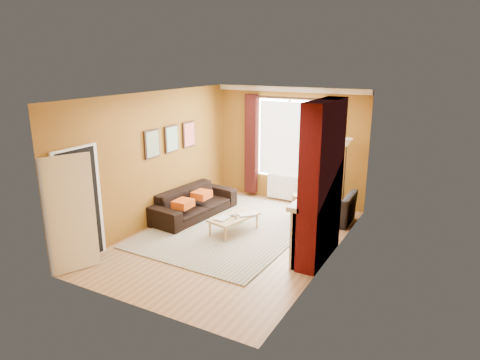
# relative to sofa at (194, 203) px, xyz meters

# --- Properties ---
(ground) EXTENTS (5.50, 5.50, 0.00)m
(ground) POSITION_rel_sofa_xyz_m (1.42, -0.68, -0.32)
(ground) COLOR #956B43
(ground) RESTS_ON ground
(room_walls) EXTENTS (3.82, 5.54, 2.83)m
(room_walls) POSITION_rel_sofa_xyz_m (2.06, -0.40, 1.07)
(room_walls) COLOR #8D5C1B
(room_walls) RESTS_ON ground
(striped_rug) EXTENTS (2.94, 4.00, 0.02)m
(striped_rug) POSITION_rel_sofa_xyz_m (1.11, -0.22, -0.31)
(striped_rug) COLOR teal
(striped_rug) RESTS_ON ground
(sofa) EXTENTS (1.08, 2.26, 0.64)m
(sofa) POSITION_rel_sofa_xyz_m (0.00, 0.00, 0.00)
(sofa) COLOR black
(sofa) RESTS_ON ground
(armchair) EXTENTS (1.06, 0.93, 0.68)m
(armchair) POSITION_rel_sofa_xyz_m (2.75, 1.12, 0.02)
(armchair) COLOR black
(armchair) RESTS_ON ground
(coffee_table) EXTENTS (0.76, 1.16, 0.36)m
(coffee_table) POSITION_rel_sofa_xyz_m (1.26, -0.39, -0.00)
(coffee_table) COLOR tan
(coffee_table) RESTS_ON ground
(wicker_stool) EXTENTS (0.45, 0.45, 0.49)m
(wicker_stool) POSITION_rel_sofa_xyz_m (2.10, 1.19, -0.07)
(wicker_stool) COLOR olive
(wicker_stool) RESTS_ON ground
(floor_lamp) EXTENTS (0.34, 0.34, 1.77)m
(floor_lamp) POSITION_rel_sofa_xyz_m (2.93, 1.63, 1.08)
(floor_lamp) COLOR black
(floor_lamp) RESTS_ON ground
(book_a) EXTENTS (0.25, 0.32, 0.03)m
(book_a) POSITION_rel_sofa_xyz_m (1.02, -0.64, 0.05)
(book_a) COLOR #999999
(book_a) RESTS_ON coffee_table
(book_b) EXTENTS (0.40, 0.41, 0.03)m
(book_b) POSITION_rel_sofa_xyz_m (1.36, -0.13, 0.05)
(book_b) COLOR #999999
(book_b) RESTS_ON coffee_table
(mug) EXTENTS (0.11, 0.11, 0.09)m
(mug) POSITION_rel_sofa_xyz_m (1.36, -0.49, 0.08)
(mug) COLOR #999999
(mug) RESTS_ON coffee_table
(tv_remote) EXTENTS (0.14, 0.17, 0.02)m
(tv_remote) POSITION_rel_sofa_xyz_m (1.26, -0.39, 0.05)
(tv_remote) COLOR #29292C
(tv_remote) RESTS_ON coffee_table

